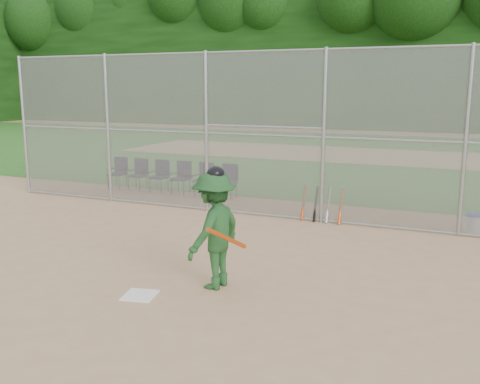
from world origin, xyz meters
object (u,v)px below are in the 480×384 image
at_px(home_plate, 140,295).
at_px(chair_0, 117,173).
at_px(batter_at_plate, 214,229).
at_px(water_cooler, 473,223).

distance_m(home_plate, chair_0, 9.11).
relative_size(batter_at_plate, water_cooler, 4.54).
distance_m(home_plate, water_cooler, 7.51).
height_order(home_plate, water_cooler, water_cooler).
height_order(batter_at_plate, water_cooler, batter_at_plate).
distance_m(batter_at_plate, water_cooler, 6.38).
xyz_separation_m(home_plate, water_cooler, (4.64, 5.90, 0.21)).
bearing_deg(home_plate, chair_0, 128.11).
bearing_deg(water_cooler, batter_at_plate, -126.48).
bearing_deg(chair_0, water_cooler, -6.99).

